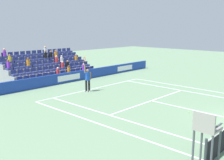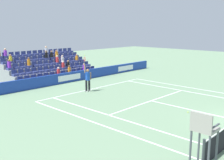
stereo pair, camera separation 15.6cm
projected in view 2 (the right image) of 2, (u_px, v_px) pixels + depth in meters
name	position (u px, v px, depth m)	size (l,w,h in m)	color
line_baseline	(96.00, 88.00, 21.71)	(10.97, 0.10, 0.01)	white
line_service	(151.00, 101.00, 18.01)	(8.23, 0.10, 0.01)	white
line_centre_service	(195.00, 111.00, 15.85)	(0.10, 6.40, 0.01)	white
line_singles_sideline_left	(115.00, 117.00, 14.77)	(0.10, 11.89, 0.01)	white
line_singles_sideline_right	(187.00, 91.00, 20.63)	(0.10, 11.89, 0.01)	white
line_doubles_sideline_left	(97.00, 123.00, 13.80)	(0.10, 11.89, 0.01)	white
line_doubles_sideline_right	(195.00, 88.00, 21.61)	(0.10, 11.89, 0.01)	white
line_centre_mark	(96.00, 88.00, 21.64)	(0.10, 0.20, 0.01)	white
sponsor_barrier	(69.00, 77.00, 23.99)	(23.28, 0.22, 0.91)	#193899
tennis_player	(88.00, 79.00, 20.39)	(0.51, 0.43, 2.85)	black
umpire_chair	(203.00, 136.00, 8.37)	(0.70, 0.70, 2.34)	#474C54
stadium_stand	(47.00, 69.00, 26.32)	(8.68, 4.75, 3.03)	gray
loose_tennis_ball	(188.00, 112.00, 15.50)	(0.07, 0.07, 0.07)	#D1E533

